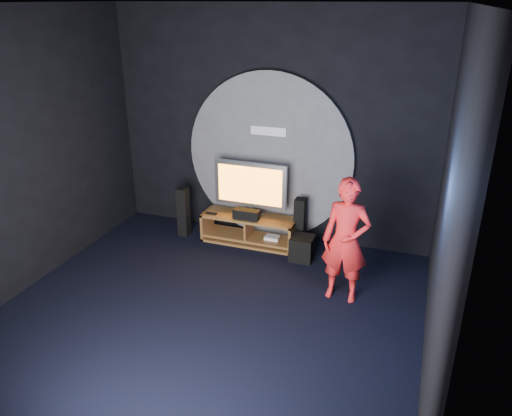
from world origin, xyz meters
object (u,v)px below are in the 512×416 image
(tower_speaker_right, at_px, (300,223))
(tv, at_px, (250,187))
(media_console, at_px, (249,231))
(subwoofer, at_px, (302,248))
(tower_speaker_left, at_px, (184,212))
(player, at_px, (346,241))

(tower_speaker_right, bearing_deg, tv, -177.19)
(media_console, bearing_deg, subwoofer, -15.45)
(tv, relative_size, tower_speaker_left, 1.42)
(tower_speaker_right, bearing_deg, media_console, -172.23)
(player, bearing_deg, tower_speaker_right, 129.26)
(media_console, bearing_deg, player, -32.49)
(tower_speaker_right, distance_m, subwoofer, 0.44)
(media_console, xyz_separation_m, tower_speaker_left, (-1.09, -0.08, 0.21))
(tower_speaker_right, height_order, player, player)
(subwoofer, bearing_deg, media_console, 164.55)
(media_console, bearing_deg, tv, 95.80)
(media_console, xyz_separation_m, subwoofer, (0.91, -0.25, -0.01))
(subwoofer, bearing_deg, tower_speaker_left, 175.03)
(tower_speaker_left, height_order, player, player)
(subwoofer, bearing_deg, player, -47.26)
(media_console, relative_size, subwoofer, 4.07)
(tv, bearing_deg, media_console, -84.20)
(tv, distance_m, player, 2.00)
(media_console, height_order, subwoofer, media_console)
(tv, xyz_separation_m, tower_speaker_right, (0.78, 0.04, -0.51))
(subwoofer, bearing_deg, tower_speaker_right, 111.15)
(media_console, relative_size, player, 0.92)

